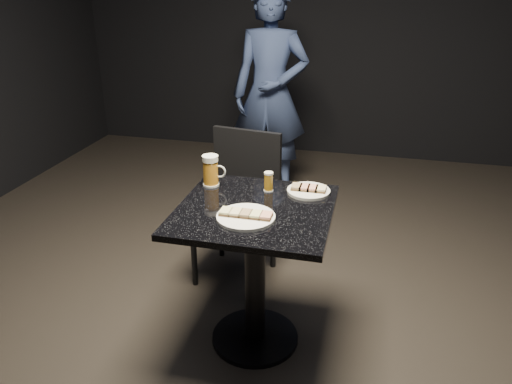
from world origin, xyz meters
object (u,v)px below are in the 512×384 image
plate_large (246,217)px  beer_tumbler (269,182)px  patron (270,95)px  chair (239,197)px  plate_small (309,191)px  table (255,254)px  beer_mug (211,171)px

plate_large → beer_tumbler: size_ratio=2.63×
patron → chair: bearing=-84.9°
plate_small → table: bearing=-132.5°
plate_small → patron: patron is taller
plate_large → beer_tumbler: beer_tumbler is taller
table → chair: (-0.25, 0.62, -0.01)m
table → beer_tumbler: (0.02, 0.20, 0.29)m
beer_mug → chair: (0.02, 0.42, -0.33)m
chair → beer_mug: bearing=-93.3°
table → patron: bearing=100.2°
chair → plate_large: bearing=-72.0°
plate_large → patron: (-0.32, 1.99, 0.08)m
beer_tumbler → plate_large: bearing=-95.7°
plate_small → beer_mug: 0.49m
plate_small → patron: 1.74m
plate_large → table: size_ratio=0.34×
beer_mug → chair: 0.53m
beer_mug → table: bearing=-36.3°
beer_mug → patron: bearing=92.2°
table → beer_tumbler: size_ratio=7.65×
beer_mug → chair: beer_mug is taller
plate_large → beer_mug: beer_mug is taller
beer_tumbler → chair: 0.58m
chair → patron: bearing=94.0°
plate_small → table: plate_small is taller
patron → table: 1.93m
plate_small → patron: (-0.55, 1.64, 0.08)m
plate_small → chair: (-0.46, 0.39, -0.25)m
plate_large → plate_small: (0.22, 0.34, 0.00)m
plate_large → table: (0.01, 0.11, -0.25)m
table → beer_mug: (-0.27, 0.20, 0.32)m
beer_mug → chair: bearing=86.7°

